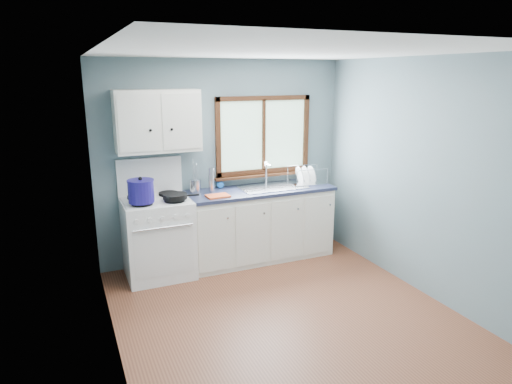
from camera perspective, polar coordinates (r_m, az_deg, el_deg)
name	(u,v)px	position (r m, az deg, el deg)	size (l,w,h in m)	color
floor	(288,317)	(4.67, 3.97, -15.37)	(3.20, 3.60, 0.02)	brown
ceiling	(293,50)	(4.05, 4.62, 17.23)	(3.20, 3.60, 0.02)	white
wall_back	(224,161)	(5.81, -4.03, 3.93)	(3.20, 0.02, 2.50)	slate
wall_front	(439,269)	(2.80, 21.89, -8.93)	(3.20, 0.02, 2.50)	slate
wall_left	(107,215)	(3.75, -18.14, -2.74)	(0.02, 3.60, 2.50)	slate
wall_right	(426,179)	(5.12, 20.46, 1.59)	(0.02, 3.60, 2.50)	slate
gas_range	(158,235)	(5.45, -12.18, -5.33)	(0.76, 0.69, 1.36)	white
base_cabinets	(259,227)	(5.87, 0.44, -4.43)	(1.85, 0.60, 0.88)	silver
countertop	(260,190)	(5.72, 0.45, 0.21)	(1.89, 0.64, 0.04)	#1A1F35
sink	(272,192)	(5.81, 2.07, 0.00)	(0.84, 0.46, 0.44)	silver
window	(264,141)	(5.94, 0.96, 6.39)	(1.36, 0.10, 1.03)	#9EC6A8
upper_cabinets	(158,121)	(5.33, -12.20, 8.66)	(0.95, 0.35, 0.70)	silver
skillet	(175,196)	(5.19, -10.05, -0.52)	(0.42, 0.31, 0.05)	black
stockpot	(141,191)	(5.10, -14.18, 0.15)	(0.32, 0.32, 0.28)	navy
utensil_crock	(195,186)	(5.56, -7.58, 0.76)	(0.17, 0.17, 0.42)	silver
thermos	(211,180)	(5.56, -5.60, 1.50)	(0.07, 0.07, 0.30)	silver
soap_bottle	(220,180)	(5.72, -4.49, 1.55)	(0.09, 0.09, 0.23)	blue
dish_towel	(218,196)	(5.36, -4.79, -0.50)	(0.26, 0.19, 0.02)	#DF5224
dish_rack	(306,179)	(6.03, 6.33, 1.65)	(0.48, 0.38, 0.23)	silver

